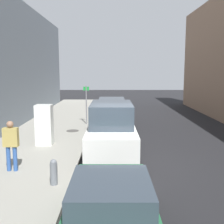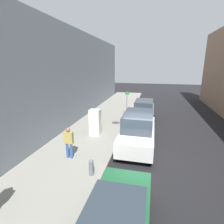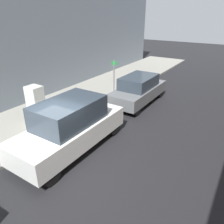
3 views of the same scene
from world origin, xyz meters
name	(u,v)px [view 3 (image 3 of 3)]	position (x,y,z in m)	size (l,w,h in m)	color
ground_plane	(58,168)	(0.00, 0.00, 0.00)	(80.00, 80.00, 0.00)	black
discarded_refrigerator	(36,104)	(-3.48, 2.05, 1.06)	(0.74, 0.64, 1.85)	silver
manhole_cover	(87,105)	(-2.61, 4.96, 0.15)	(0.70, 0.70, 0.02)	#47443F
street_sign_post	(114,77)	(-2.00, 7.04, 1.52)	(0.36, 0.07, 2.45)	slate
parked_van_white	(71,126)	(-0.40, 1.25, 1.08)	(1.97, 5.12, 2.16)	silver
parked_suv_gray	(138,89)	(-0.40, 7.35, 0.89)	(1.86, 4.63, 1.74)	slate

